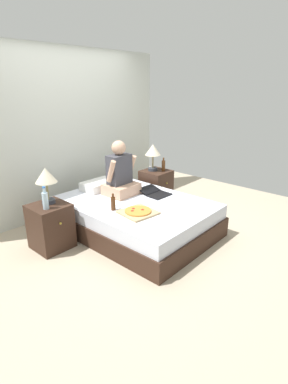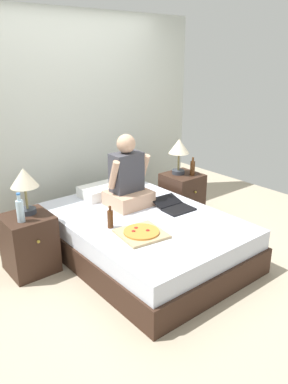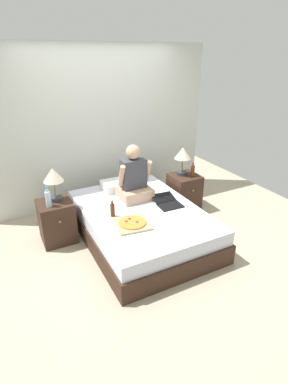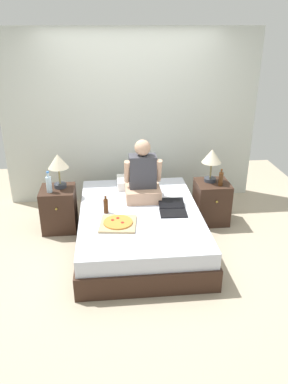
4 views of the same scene
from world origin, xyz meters
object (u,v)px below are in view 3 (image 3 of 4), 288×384
pizza_box (132,223)px  beer_bottle_on_bed (113,210)px  bed (141,224)px  nightstand_left (57,221)px  water_bottle (48,198)px  laptop (168,203)px  nightstand_right (184,192)px  lamp_on_right_nightstand (183,155)px  person_seated (134,179)px  beer_bottle (193,171)px  lamp_on_left_nightstand (53,177)px

pizza_box → beer_bottle_on_bed: 0.34m
bed → nightstand_left: size_ratio=3.62×
water_bottle → laptop: (1.50, -0.44, -0.22)m
water_bottle → nightstand_right: size_ratio=0.48×
lamp_on_right_nightstand → pizza_box: lamp_on_right_nightstand is taller
bed → person_seated: bearing=78.8°
laptop → pizza_box: size_ratio=0.95×
pizza_box → beer_bottle_on_bed: (-0.13, 0.31, 0.07)m
beer_bottle → laptop: (-0.70, -0.43, -0.20)m
nightstand_left → pizza_box: nightstand_left is taller
nightstand_left → beer_bottle: bearing=-2.7°
lamp_on_left_nightstand → person_seated: bearing=-9.3°
water_bottle → pizza_box: water_bottle is taller
nightstand_right → lamp_on_right_nightstand: bearing=120.9°
laptop → nightstand_left: bearing=159.7°
nightstand_right → laptop: size_ratio=1.35×
bed → laptop: bearing=-7.2°
nightstand_right → pizza_box: (-1.30, -0.79, 0.18)m
pizza_box → beer_bottle: bearing=26.7°
beer_bottle → beer_bottle_on_bed: size_ratio=1.05×
bed → pizza_box: pizza_box is taller
lamp_on_left_nightstand → beer_bottle: size_ratio=1.96×
nightstand_left → beer_bottle_on_bed: bearing=-37.9°
bed → nightstand_right: size_ratio=3.62×
nightstand_right → beer_bottle_on_bed: beer_bottle_on_bed is taller
laptop → beer_bottle_on_bed: (-0.80, 0.04, 0.07)m
beer_bottle → bed: bearing=-161.1°
nightstand_right → beer_bottle: beer_bottle is taller
nightstand_right → beer_bottle: bearing=-55.0°
beer_bottle → lamp_on_left_nightstand: bearing=175.9°
pizza_box → beer_bottle_on_bed: bearing=113.2°
laptop → beer_bottle_on_bed: 0.80m
person_seated → beer_bottle_on_bed: (-0.48, -0.36, -0.20)m
nightstand_right → laptop: nightstand_right is taller
water_bottle → beer_bottle_on_bed: bearing=-29.3°
lamp_on_left_nightstand → beer_bottle: 2.11m
water_bottle → lamp_on_right_nightstand: (2.11, 0.14, 0.22)m
water_bottle → lamp_on_right_nightstand: lamp_on_right_nightstand is taller
lamp_on_left_nightstand → pizza_box: (0.72, -0.84, -0.43)m
beer_bottle → water_bottle: bearing=179.7°
lamp_on_right_nightstand → pizza_box: 1.59m
nightstand_left → laptop: 1.53m
water_bottle → person_seated: (1.18, -0.03, 0.05)m
lamp_on_right_nightstand → person_seated: person_seated is taller
beer_bottle_on_bed → nightstand_left: bearing=142.1°
laptop → pizza_box: bearing=-158.3°
lamp_on_left_nightstand → person_seated: 1.09m
lamp_on_right_nightstand → laptop: bearing=-136.4°
bed → pizza_box: (-0.27, -0.32, 0.25)m
bed → nightstand_right: 1.14m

